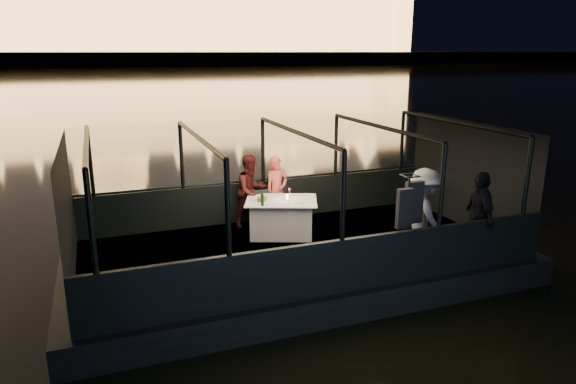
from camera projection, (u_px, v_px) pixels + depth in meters
name	position (u px, v px, depth m)	size (l,w,h in m)	color
river_water	(115.00, 78.00, 82.39)	(500.00, 500.00, 0.00)	black
boat_hull	(295.00, 272.00, 10.15)	(8.60, 4.40, 1.00)	black
boat_deck	(295.00, 250.00, 10.02)	(8.00, 4.00, 0.04)	black
gunwale_port	(263.00, 200.00, 11.71)	(8.00, 0.08, 0.90)	black
gunwale_starboard	(341.00, 266.00, 8.09)	(8.00, 0.08, 0.90)	black
cabin_glass_port	(263.00, 150.00, 11.40)	(8.00, 0.02, 1.40)	#99B2B2
cabin_glass_starboard	(343.00, 196.00, 7.79)	(8.00, 0.02, 1.40)	#99B2B2
cabin_roof_glass	(296.00, 132.00, 9.41)	(8.00, 4.00, 0.02)	#99B2B2
end_wall_fore	(67.00, 215.00, 8.36)	(0.02, 4.00, 2.30)	black
end_wall_aft	(468.00, 175.00, 11.07)	(0.02, 4.00, 2.30)	black
canopy_ribs	(295.00, 192.00, 9.71)	(8.00, 4.00, 2.30)	black
embankment	(99.00, 60.00, 199.51)	(400.00, 140.00, 6.00)	#423D33
dining_table_central	(281.00, 218.00, 10.67)	(1.45, 1.05, 0.77)	white
chair_port_left	(263.00, 210.00, 10.97)	(0.39, 0.39, 0.83)	black
chair_port_right	(281.00, 205.00, 11.32)	(0.43, 0.43, 0.92)	black
coat_stand	(407.00, 222.00, 8.78)	(0.49, 0.39, 1.77)	black
person_woman_coral	(277.00, 191.00, 11.34)	(0.54, 0.36, 1.51)	#E65953
person_man_maroon	(251.00, 193.00, 11.16)	(0.76, 0.59, 1.59)	#461313
passenger_stripe	(424.00, 216.00, 9.30)	(1.12, 0.63, 1.73)	white
passenger_dark	(479.00, 216.00, 9.28)	(0.99, 0.41, 1.68)	black
wine_bottle	(262.00, 199.00, 10.14)	(0.06, 0.06, 0.30)	#153B18
bread_basket	(262.00, 199.00, 10.48)	(0.18, 0.18, 0.07)	brown
amber_candle	(287.00, 197.00, 10.62)	(0.06, 0.06, 0.08)	gold
plate_near	(299.00, 202.00, 10.42)	(0.24, 0.24, 0.01)	silver
plate_far	(258.00, 199.00, 10.60)	(0.25, 0.25, 0.02)	white
wine_glass_white	(266.00, 201.00, 10.17)	(0.07, 0.07, 0.21)	silver
wine_glass_red	(290.00, 193.00, 10.75)	(0.06, 0.06, 0.19)	white
wine_glass_empty	(289.00, 198.00, 10.35)	(0.06, 0.06, 0.19)	silver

